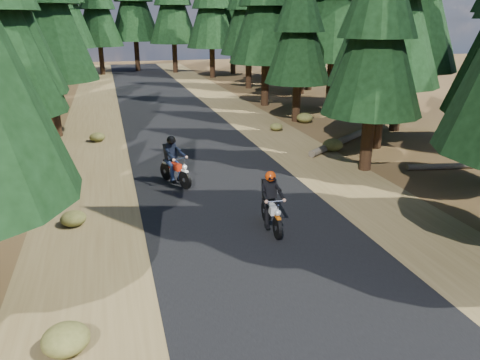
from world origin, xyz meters
name	(u,v)px	position (x,y,z in m)	size (l,w,h in m)	color
ground	(254,233)	(0.00, 0.00, 0.00)	(120.00, 120.00, 0.00)	#472F19
road	(215,178)	(0.00, 5.00, 0.01)	(6.00, 100.00, 0.01)	black
shoulder_l	(89,190)	(-4.60, 5.00, 0.00)	(3.20, 100.00, 0.01)	brown
shoulder_r	(326,169)	(4.60, 5.00, 0.00)	(3.20, 100.00, 0.01)	brown
log_near	(339,142)	(6.80, 8.21, 0.16)	(0.32, 0.32, 5.31)	#4C4233
log_far	(451,166)	(9.48, 3.60, 0.12)	(0.24, 0.24, 3.73)	#4C4233
understory_shrubs	(184,157)	(-0.82, 7.35, 0.28)	(16.00, 28.74, 0.68)	#474C1E
rider_lead	(271,211)	(0.54, 0.11, 0.57)	(0.69, 1.94, 1.70)	beige
rider_follow	(175,169)	(-1.54, 4.75, 0.60)	(1.36, 2.07, 1.78)	#9C1D0A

